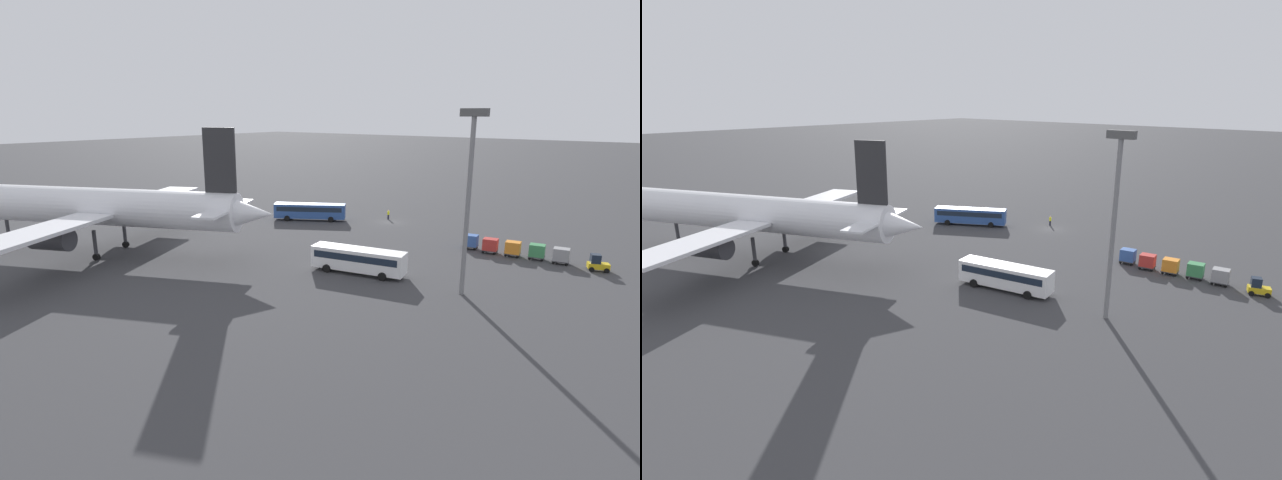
# 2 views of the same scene
# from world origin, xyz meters

# --- Properties ---
(ground_plane) EXTENTS (600.00, 600.00, 0.00)m
(ground_plane) POSITION_xyz_m (0.00, 0.00, 0.00)
(ground_plane) COLOR #38383A
(airplane) EXTENTS (47.98, 41.81, 17.23)m
(airplane) POSITION_xyz_m (21.73, 42.04, 6.48)
(airplane) COLOR silver
(airplane) RESTS_ON ground
(shuttle_bus_near) EXTENTS (12.31, 8.65, 3.01)m
(shuttle_bus_near) POSITION_xyz_m (12.36, 7.42, 1.82)
(shuttle_bus_near) COLOR #2D5199
(shuttle_bus_near) RESTS_ON ground
(shuttle_bus_far) EXTENTS (11.88, 4.90, 3.07)m
(shuttle_bus_far) POSITION_xyz_m (-11.53, 27.80, 1.85)
(shuttle_bus_far) COLOR white
(shuttle_bus_far) RESTS_ON ground
(baggage_tug) EXTENTS (2.70, 2.32, 2.10)m
(baggage_tug) POSITION_xyz_m (-34.44, 8.99, 0.94)
(baggage_tug) COLOR gold
(baggage_tug) RESTS_ON ground
(worker_person) EXTENTS (0.38, 0.38, 1.74)m
(worker_person) POSITION_xyz_m (1.46, -1.97, 0.87)
(worker_person) COLOR #1E1E2D
(worker_person) RESTS_ON ground
(cargo_cart_grey) EXTENTS (2.22, 1.96, 2.06)m
(cargo_cart_grey) POSITION_xyz_m (-30.18, 8.56, 1.19)
(cargo_cart_grey) COLOR #38383D
(cargo_cart_grey) RESTS_ON ground
(cargo_cart_green) EXTENTS (2.22, 1.96, 2.06)m
(cargo_cart_green) POSITION_xyz_m (-27.17, 8.44, 1.19)
(cargo_cart_green) COLOR #38383D
(cargo_cart_green) RESTS_ON ground
(cargo_cart_orange) EXTENTS (2.22, 1.96, 2.06)m
(cargo_cart_orange) POSITION_xyz_m (-24.17, 8.88, 1.19)
(cargo_cart_orange) COLOR #38383D
(cargo_cart_orange) RESTS_ON ground
(cargo_cart_red) EXTENTS (2.22, 1.96, 2.06)m
(cargo_cart_red) POSITION_xyz_m (-21.17, 9.11, 1.19)
(cargo_cart_red) COLOR #38383D
(cargo_cart_red) RESTS_ON ground
(cargo_cart_blue) EXTENTS (2.22, 1.96, 2.06)m
(cargo_cart_blue) POSITION_xyz_m (-18.16, 8.61, 1.19)
(cargo_cart_blue) COLOR #38383D
(cargo_cart_blue) RESTS_ON ground
(light_pole) EXTENTS (2.80, 0.70, 19.43)m
(light_pole) POSITION_xyz_m (-24.34, 26.98, 11.76)
(light_pole) COLOR slate
(light_pole) RESTS_ON ground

